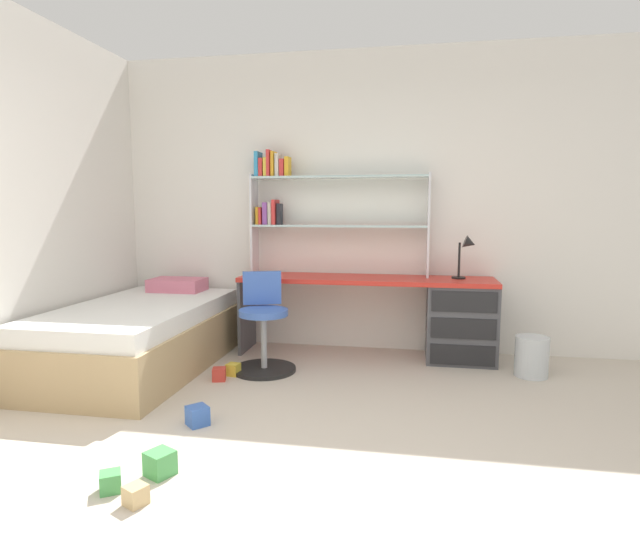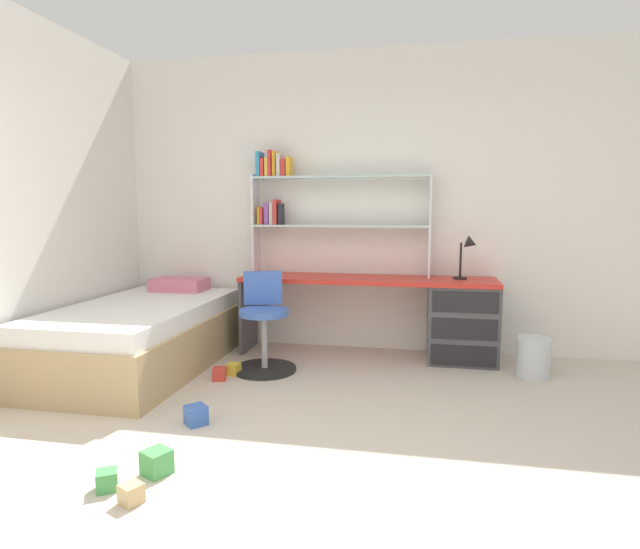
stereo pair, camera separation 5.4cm
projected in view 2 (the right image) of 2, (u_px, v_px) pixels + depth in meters
name	position (u px, v px, depth m)	size (l,w,h in m)	color
ground_plane	(295.00, 504.00, 2.34)	(5.63, 6.41, 0.02)	beige
room_shell	(166.00, 200.00, 3.65)	(5.63, 6.41, 2.76)	white
desk	(436.00, 314.00, 4.52)	(2.26, 0.51, 0.72)	red
bookshelf_hutch	(315.00, 201.00, 4.74)	(1.63, 0.22, 1.14)	silver
desk_lamp	(469.00, 250.00, 4.42)	(0.20, 0.17, 0.38)	black
swivel_chair	(264.00, 332.00, 4.23)	(0.52, 0.52, 0.80)	black
bed_platform	(141.00, 336.00, 4.30)	(1.10, 1.97, 0.66)	tan
waste_bin	(533.00, 357.00, 4.07)	(0.26, 0.26, 0.32)	silver
toy_block_yellow_0	(234.00, 369.00, 4.14)	(0.10, 0.10, 0.10)	gold
toy_block_green_1	(107.00, 480.00, 2.44)	(0.09, 0.09, 0.09)	#479E51
toy_block_blue_2	(196.00, 415.00, 3.18)	(0.12, 0.12, 0.12)	#3860B7
toy_block_natural_3	(131.00, 494.00, 2.33)	(0.09, 0.09, 0.09)	tan
toy_block_red_4	(219.00, 374.00, 4.01)	(0.10, 0.10, 0.10)	red
toy_block_green_5	(157.00, 462.00, 2.58)	(0.12, 0.12, 0.12)	#479E51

